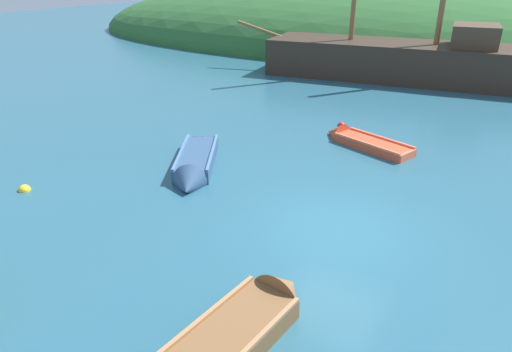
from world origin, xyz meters
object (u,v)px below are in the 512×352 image
Objects in this scene: buoy_yellow at (25,190)px; rowboat_far at (195,166)px; sailing_ship at (396,65)px; rowboat_outer_right at (248,325)px; buoy_red at (342,126)px; rowboat_near_dock at (360,142)px.

rowboat_far is at bearing 45.33° from buoy_yellow.
rowboat_far is 4.84m from buoy_yellow.
rowboat_far is 11.46× the size of buoy_yellow.
rowboat_outer_right is at bearing 90.92° from sailing_ship.
buoy_yellow is at bearing 67.66° from sailing_ship.
sailing_ship is at bearing 91.36° from buoy_red.
buoy_yellow is 1.06× the size of buoy_red.
rowboat_far is (-2.26, -15.88, -0.60)m from sailing_ship.
buoy_red is at bearing 59.03° from buoy_yellow.
sailing_ship is 16.05m from rowboat_far.
rowboat_outer_right is 8.36m from buoy_yellow.
rowboat_far is 12.16× the size of buoy_red.
rowboat_outer_right is (2.54, -20.93, -0.61)m from sailing_ship.
buoy_red is at bearing 19.15° from rowboat_outer_right.
rowboat_outer_right reaches higher than rowboat_near_dock.
sailing_ship is 4.32× the size of rowboat_far.
buoy_yellow is at bearing 86.58° from rowboat_outer_right.
buoy_yellow is at bearing -120.97° from buoy_red.
buoy_red is (-2.31, 11.42, -0.14)m from rowboat_outer_right.
rowboat_near_dock is 9.84m from rowboat_outer_right.
buoy_yellow is (-7.14, -8.17, -0.08)m from rowboat_near_dock.
sailing_ship is 9.53m from buoy_red.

